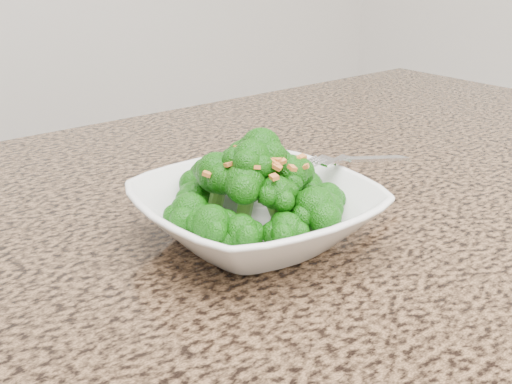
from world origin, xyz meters
TOP-DOWN VIEW (x-y plane):
  - granite_counter at (0.00, 0.30)m, footprint 1.64×1.04m
  - bowl at (0.00, 0.33)m, footprint 0.23×0.23m
  - broccoli_pile at (0.00, 0.33)m, footprint 0.20×0.20m
  - garlic_topping at (0.00, 0.33)m, footprint 0.12×0.12m
  - fork at (0.11, 0.33)m, footprint 0.18×0.04m

SIDE VIEW (x-z plane):
  - granite_counter at x=0.00m, z-range 0.87..0.90m
  - bowl at x=0.00m, z-range 0.90..0.95m
  - fork at x=0.11m, z-range 0.95..0.97m
  - broccoli_pile at x=0.00m, z-range 0.95..1.02m
  - garlic_topping at x=0.00m, z-range 1.02..1.03m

